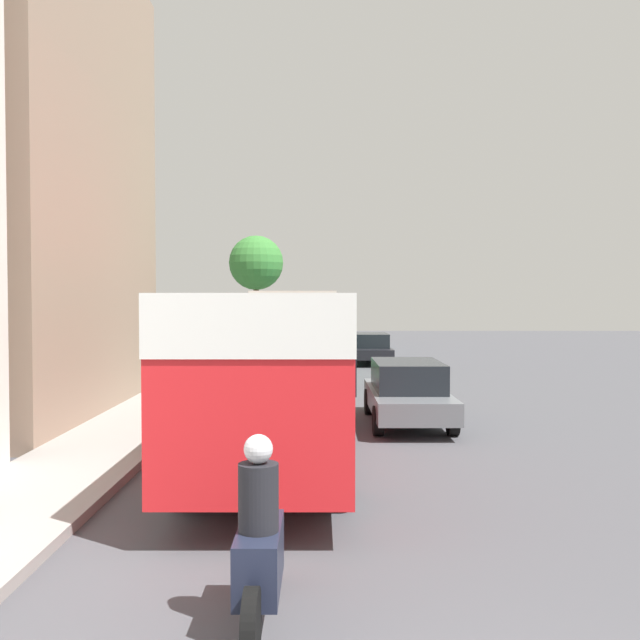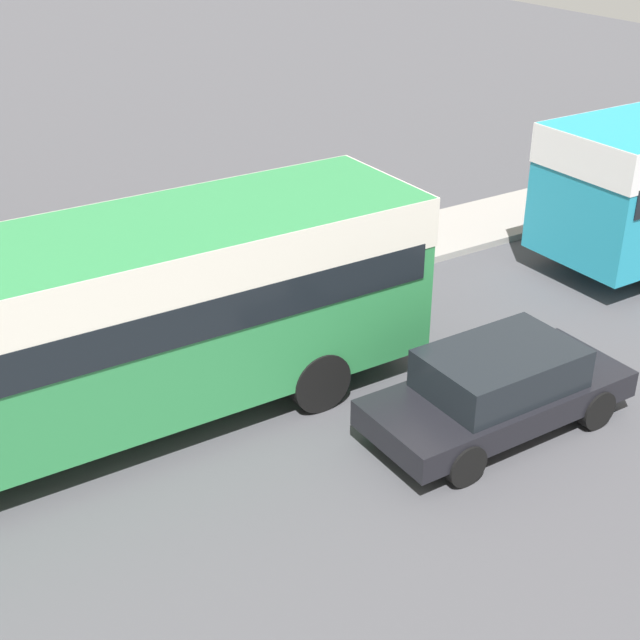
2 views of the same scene
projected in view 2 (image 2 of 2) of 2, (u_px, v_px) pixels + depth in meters
The scene contains 2 objects.
bus_following at pixel (69, 318), 12.45m from camera, with size 2.63×11.03×3.14m.
car_crossing at pixel (499, 388), 13.31m from camera, with size 1.80×4.18×1.35m.
Camera 2 is at (9.46, 20.25, 7.79)m, focal length 50.00 mm.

